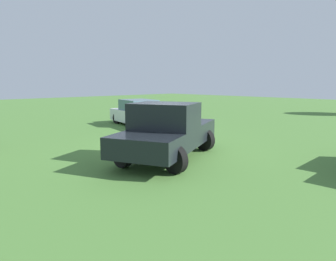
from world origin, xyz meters
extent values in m
plane|color=#477533|center=(0.00, 0.00, 0.00)|extent=(80.00, 80.00, 0.00)
cylinder|color=black|center=(0.78, -0.65, 0.38)|extent=(0.77, 0.22, 0.77)
cylinder|color=black|center=(-0.70, -1.31, 0.38)|extent=(0.77, 0.22, 0.77)
cylinder|color=black|center=(-0.46, 2.13, 0.38)|extent=(0.77, 0.22, 0.77)
cylinder|color=black|center=(-1.95, 1.46, 0.38)|extent=(0.77, 0.22, 0.77)
cube|color=black|center=(0.00, -0.89, 0.72)|extent=(2.54, 2.52, 0.64)
cube|color=black|center=(-0.70, 0.67, 1.10)|extent=(2.38, 2.18, 1.40)
cube|color=slate|center=(-0.70, 0.67, 1.54)|extent=(2.15, 1.90, 0.48)
cube|color=black|center=(-1.09, 1.53, 0.70)|extent=(2.69, 2.87, 0.60)
cube|color=silver|center=(0.36, -1.71, 0.46)|extent=(1.74, 0.87, 0.16)
cylinder|color=black|center=(4.27, -4.15, 0.31)|extent=(0.62, 0.20, 0.62)
cylinder|color=black|center=(4.58, -2.61, 0.31)|extent=(0.62, 0.20, 0.62)
cylinder|color=black|center=(7.22, -4.75, 0.31)|extent=(0.62, 0.20, 0.62)
cylinder|color=black|center=(7.53, -3.21, 0.31)|extent=(0.62, 0.20, 0.62)
cube|color=white|center=(5.90, -3.68, 0.52)|extent=(4.84, 2.70, 0.68)
cube|color=slate|center=(6.13, -3.73, 1.16)|extent=(2.29, 1.98, 0.60)
camera|label=1|loc=(-7.53, 7.12, 2.43)|focal=32.55mm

